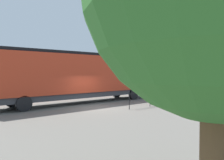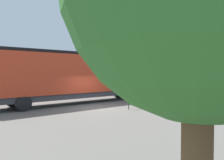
% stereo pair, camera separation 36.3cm
% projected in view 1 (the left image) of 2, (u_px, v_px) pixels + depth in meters
% --- Properties ---
extents(ground_plane, '(120.00, 120.00, 0.00)m').
position_uv_depth(ground_plane, '(96.00, 108.00, 17.28)').
color(ground_plane, '#666059').
extents(locomotive, '(2.81, 16.86, 4.39)m').
position_uv_depth(locomotive, '(85.00, 75.00, 20.26)').
color(locomotive, red).
rests_on(locomotive, ground_plane).
extents(lamp_post, '(0.58, 0.58, 6.47)m').
position_uv_depth(lamp_post, '(195.00, 43.00, 15.96)').
color(lamp_post, black).
rests_on(lamp_post, ground_plane).
extents(platform_fence, '(0.05, 11.66, 1.21)m').
position_uv_depth(platform_fence, '(175.00, 94.00, 20.23)').
color(platform_fence, black).
rests_on(platform_fence, ground_plane).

